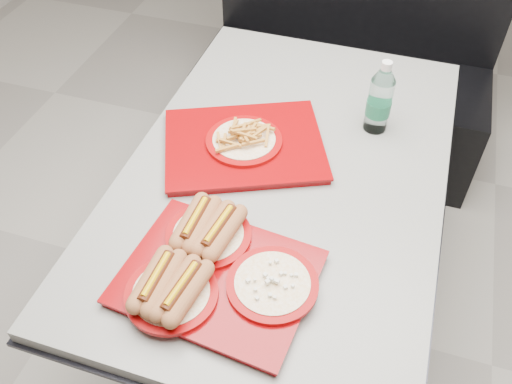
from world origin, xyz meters
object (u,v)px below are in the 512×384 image
(tray_far, at_px, (244,142))
(water_bottle, at_px, (380,101))
(tray_near, at_px, (211,269))
(diner_table, at_px, (284,206))
(booth_bench, at_px, (345,68))

(tray_far, height_order, water_bottle, water_bottle)
(tray_near, distance_m, tray_far, 0.47)
(tray_far, relative_size, water_bottle, 2.41)
(diner_table, xyz_separation_m, booth_bench, (0.00, 1.09, -0.18))
(water_bottle, bearing_deg, diner_table, -129.54)
(tray_near, height_order, water_bottle, water_bottle)
(tray_near, bearing_deg, diner_table, 80.90)
(booth_bench, distance_m, tray_far, 1.13)
(tray_near, bearing_deg, booth_bench, 87.44)
(water_bottle, bearing_deg, tray_near, -112.50)
(diner_table, xyz_separation_m, tray_near, (-0.07, -0.42, 0.20))
(booth_bench, relative_size, water_bottle, 5.67)
(diner_table, height_order, tray_near, tray_near)
(diner_table, bearing_deg, tray_far, 163.67)
(booth_bench, xyz_separation_m, tray_near, (-0.07, -1.52, 0.38))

